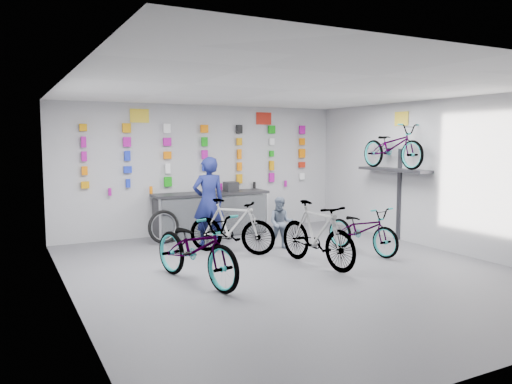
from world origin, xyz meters
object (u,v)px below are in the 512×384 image
clerk (209,201)px  counter (212,214)px  bike_right (362,229)px  bike_service (232,226)px  bike_center (317,234)px  bike_left (196,248)px  customer (281,223)px

clerk → counter: bearing=-111.4°
counter → bike_right: size_ratio=1.54×
bike_service → counter: bearing=35.2°
counter → bike_service: 1.92m
bike_center → bike_service: (-0.92, 1.55, -0.03)m
bike_left → bike_service: bike_left is taller
counter → customer: bearing=-71.1°
customer → counter: bearing=141.0°
bike_left → clerk: bearing=49.8°
counter → customer: (0.68, -1.99, 0.04)m
bike_left → clerk: (1.20, 2.46, 0.38)m
bike_center → customer: size_ratio=1.78×
bike_center → bike_right: size_ratio=1.07×
clerk → bike_left: bearing=67.9°
counter → bike_service: size_ratio=1.53×
bike_service → clerk: 0.97m
clerk → customer: size_ratio=1.76×
bike_center → bike_service: size_ratio=1.06×
counter → customer: size_ratio=2.56×
bike_right → bike_service: (-2.29, 1.11, 0.07)m
clerk → bike_service: bearing=101.6°
bike_right → bike_center: bearing=-171.4°
bike_service → customer: size_ratio=1.68×
bike_center → bike_left: bearing=173.0°
bike_right → customer: size_ratio=1.66×
bike_left → clerk: clerk is taller
bike_left → bike_right: bike_left is taller
customer → bike_service: bearing=-153.8°
bike_left → bike_center: (2.24, 0.02, 0.01)m
bike_center → clerk: size_ratio=1.01×
bike_right → bike_left: bearing=178.2°
bike_left → bike_center: bike_center is taller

